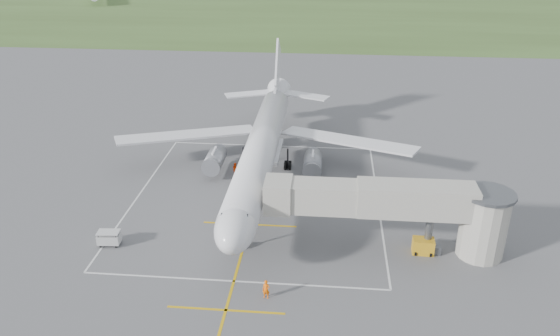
# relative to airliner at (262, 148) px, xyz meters

# --- Properties ---
(ground) EXTENTS (700.00, 700.00, 0.00)m
(ground) POSITION_rel_airliner_xyz_m (0.00, -0.75, -4.39)
(ground) COLOR #4E4E50
(ground) RESTS_ON ground
(grass_strip) EXTENTS (700.00, 120.00, 0.02)m
(grass_strip) POSITION_rel_airliner_xyz_m (0.00, 129.25, -4.38)
(grass_strip) COLOR #395224
(grass_strip) RESTS_ON ground
(apron_markings) EXTENTS (28.20, 60.00, 0.01)m
(apron_markings) POSITION_rel_airliner_xyz_m (0.00, -6.57, -4.38)
(apron_markings) COLOR #CB9C0B
(apron_markings) RESTS_ON ground
(airliner) EXTENTS (38.93, 46.75, 13.52)m
(airliner) POSITION_rel_airliner_xyz_m (0.00, 0.00, 0.00)
(airliner) COLOR silver
(airliner) RESTS_ON ground
(jet_bridge) EXTENTS (23.40, 5.00, 7.20)m
(jet_bridge) POSITION_rel_airliner_xyz_m (15.72, -14.25, 0.35)
(jet_bridge) COLOR gray
(jet_bridge) RESTS_ON ground
(gpu_unit) EXTENTS (2.12, 1.55, 1.54)m
(gpu_unit) POSITION_rel_airliner_xyz_m (17.60, -14.52, -3.63)
(gpu_unit) COLOR gold
(gpu_unit) RESTS_ON ground
(baggage_cart) EXTENTS (2.26, 1.46, 1.51)m
(baggage_cart) POSITION_rel_airliner_xyz_m (-13.38, -15.97, -3.62)
(baggage_cart) COLOR #BBBBBB
(baggage_cart) RESTS_ON ground
(ramp_worker_nose) EXTENTS (0.70, 0.52, 1.76)m
(ramp_worker_nose) POSITION_rel_airliner_xyz_m (3.18, -22.80, -3.51)
(ramp_worker_nose) COLOR #FF6508
(ramp_worker_nose) RESTS_ON ground
(ramp_worker_wing) EXTENTS (0.95, 1.00, 1.62)m
(ramp_worker_wing) POSITION_rel_airliner_xyz_m (-3.57, 1.31, -3.58)
(ramp_worker_wing) COLOR #FF3E08
(ramp_worker_wing) RESTS_ON ground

